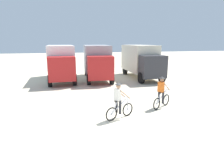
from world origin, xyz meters
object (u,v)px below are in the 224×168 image
Objects in this scene: box_truck_avon_van at (61,61)px; box_truck_grey_hauler at (97,60)px; box_truck_cream_rv at (141,60)px; cyclist_orange_shirt at (119,102)px; cyclist_cowboy_hat at (162,93)px.

box_truck_avon_van is 3.50m from box_truck_grey_hauler.
box_truck_avon_van and box_truck_cream_rv have the same top height.
box_truck_avon_van is 1.01× the size of box_truck_cream_rv.
cyclist_orange_shirt and cyclist_cowboy_hat have the same top height.
cyclist_orange_shirt is 1.00× the size of cyclist_cowboy_hat.
box_truck_grey_hauler reaches higher than cyclist_orange_shirt.
cyclist_cowboy_hat is at bearing -59.96° from box_truck_avon_van.
cyclist_orange_shirt is (-5.17, -10.24, -1.03)m from box_truck_cream_rv.
cyclist_orange_shirt is at bearing -75.01° from box_truck_avon_van.
cyclist_cowboy_hat is (5.64, -9.76, -1.03)m from box_truck_avon_van.
box_truck_grey_hauler and box_truck_cream_rv have the same top height.
box_truck_cream_rv is 11.51m from cyclist_orange_shirt.
cyclist_orange_shirt is (2.88, -10.75, -1.03)m from box_truck_avon_van.
box_truck_grey_hauler is at bearing 175.64° from box_truck_cream_rv.
box_truck_grey_hauler reaches higher than cyclist_cowboy_hat.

